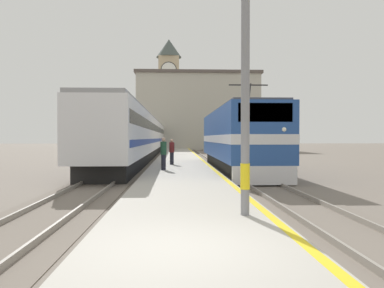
{
  "coord_description": "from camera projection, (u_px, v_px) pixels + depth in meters",
  "views": [
    {
      "loc": [
        -0.34,
        -6.05,
        2.09
      ],
      "look_at": [
        1.01,
        24.22,
        1.58
      ],
      "focal_mm": 35.0,
      "sensor_mm": 36.0,
      "label": 1
    }
  ],
  "objects": [
    {
      "name": "rail_track_near",
      "position": [
        221.0,
        162.0,
        31.22
      ],
      "size": [
        2.83,
        140.0,
        0.16
      ],
      "color": "#70665B",
      "rests_on": "ground"
    },
    {
      "name": "station_building",
      "position": [
        197.0,
        112.0,
        67.11
      ],
      "size": [
        21.75,
        9.21,
        13.53
      ],
      "color": "#B7B2A3",
      "rests_on": "ground"
    },
    {
      "name": "passenger_train",
      "position": [
        145.0,
        136.0,
        41.81
      ],
      "size": [
        2.92,
        52.65,
        4.17
      ],
      "color": "black",
      "rests_on": "ground"
    },
    {
      "name": "locomotive_train",
      "position": [
        237.0,
        139.0,
        23.13
      ],
      "size": [
        2.92,
        15.0,
        4.86
      ],
      "color": "black",
      "rests_on": "ground"
    },
    {
      "name": "platform",
      "position": [
        179.0,
        161.0,
        31.07
      ],
      "size": [
        3.95,
        140.0,
        0.3
      ],
      "color": "#ADA89E",
      "rests_on": "ground"
    },
    {
      "name": "person_on_platform",
      "position": [
        163.0,
        153.0,
        20.73
      ],
      "size": [
        0.34,
        0.34,
        1.8
      ],
      "color": "#23232D",
      "rests_on": "platform"
    },
    {
      "name": "rail_track_far",
      "position": [
        134.0,
        163.0,
        30.9
      ],
      "size": [
        2.83,
        140.0,
        0.16
      ],
      "color": "#70665B",
      "rests_on": "ground"
    },
    {
      "name": "catenary_mast",
      "position": [
        251.0,
        48.0,
        8.62
      ],
      "size": [
        2.47,
        0.22,
        7.53
      ],
      "color": "gray",
      "rests_on": "platform"
    },
    {
      "name": "ground_plane",
      "position": [
        179.0,
        159.0,
        36.06
      ],
      "size": [
        200.0,
        200.0,
        0.0
      ],
      "primitive_type": "plane",
      "color": "#70665B"
    },
    {
      "name": "second_waiting_passenger",
      "position": [
        172.0,
        151.0,
        25.02
      ],
      "size": [
        0.34,
        0.34,
        1.71
      ],
      "color": "#23232D",
      "rests_on": "platform"
    },
    {
      "name": "clock_tower",
      "position": [
        169.0,
        90.0,
        79.22
      ],
      "size": [
        5.31,
        5.31,
        22.93
      ],
      "color": "tan",
      "rests_on": "ground"
    }
  ]
}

